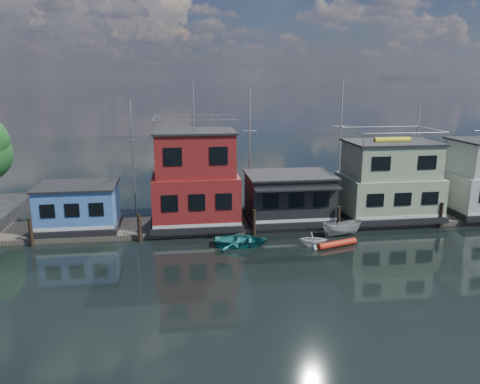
{
  "coord_description": "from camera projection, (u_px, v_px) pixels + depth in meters",
  "views": [
    {
      "loc": [
        -9.98,
        -25.98,
        12.32
      ],
      "look_at": [
        -4.75,
        12.0,
        3.0
      ],
      "focal_mm": 35.0,
      "sensor_mm": 36.0,
      "label": 1
    }
  ],
  "objects": [
    {
      "name": "red_kayak",
      "position": [
        337.0,
        244.0,
        35.12
      ],
      "size": [
        3.3,
        1.48,
        0.49
      ],
      "primitive_type": "cylinder",
      "rotation": [
        0.0,
        1.57,
        0.31
      ],
      "color": "red",
      "rests_on": "ground"
    },
    {
      "name": "ground",
      "position": [
        341.0,
        281.0,
        29.25
      ],
      "size": [
        160.0,
        160.0,
        0.0
      ],
      "primitive_type": "plane",
      "color": "black",
      "rests_on": "ground"
    },
    {
      "name": "houseboat_green",
      "position": [
        389.0,
        181.0,
        41.09
      ],
      "size": [
        8.4,
        5.9,
        7.03
      ],
      "color": "black",
      "rests_on": "dock"
    },
    {
      "name": "background_masts",
      "position": [
        327.0,
        149.0,
        45.89
      ],
      "size": [
        36.4,
        0.16,
        12.0
      ],
      "color": "silver",
      "rests_on": "ground"
    },
    {
      "name": "dock",
      "position": [
        294.0,
        221.0,
        40.75
      ],
      "size": [
        48.0,
        5.0,
        0.4
      ],
      "primitive_type": "cube",
      "color": "#595147",
      "rests_on": "ground"
    },
    {
      "name": "motorboat",
      "position": [
        342.0,
        228.0,
        37.5
      ],
      "size": [
        3.41,
        1.46,
        1.29
      ],
      "primitive_type": "imported",
      "rotation": [
        0.0,
        0.0,
        1.63
      ],
      "color": "beige",
      "rests_on": "ground"
    },
    {
      "name": "houseboat_red",
      "position": [
        195.0,
        181.0,
        38.7
      ],
      "size": [
        7.4,
        5.9,
        11.86
      ],
      "color": "black",
      "rests_on": "dock"
    },
    {
      "name": "houseboat_dark",
      "position": [
        289.0,
        197.0,
        40.14
      ],
      "size": [
        7.4,
        6.1,
        4.06
      ],
      "color": "black",
      "rests_on": "dock"
    },
    {
      "name": "dinghy_teal",
      "position": [
        241.0,
        241.0,
        35.29
      ],
      "size": [
        4.4,
        3.4,
        0.84
      ],
      "primitive_type": "imported",
      "rotation": [
        0.0,
        0.0,
        1.44
      ],
      "color": "teal",
      "rests_on": "ground"
    },
    {
      "name": "pilings",
      "position": [
        299.0,
        221.0,
        37.8
      ],
      "size": [
        42.28,
        0.28,
        2.2
      ],
      "color": "#2D2116",
      "rests_on": "ground"
    },
    {
      "name": "dinghy_white",
      "position": [
        313.0,
        239.0,
        35.11
      ],
      "size": [
        2.51,
        2.27,
        1.15
      ],
      "primitive_type": "imported",
      "rotation": [
        0.0,
        0.0,
        1.38
      ],
      "color": "white",
      "rests_on": "ground"
    },
    {
      "name": "houseboat_blue",
      "position": [
        78.0,
        207.0,
        37.89
      ],
      "size": [
        6.4,
        4.9,
        3.66
      ],
      "color": "black",
      "rests_on": "dock"
    }
  ]
}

